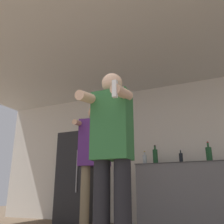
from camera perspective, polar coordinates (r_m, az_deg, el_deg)
wall_back at (r=4.85m, az=9.01°, el=-8.99°), size 7.00×0.06×2.55m
ceiling_slab at (r=3.81m, az=1.04°, el=14.25°), size 7.00×3.77×0.05m
refrigerator at (r=5.05m, az=-7.92°, el=-14.42°), size 0.60×0.67×1.67m
counter at (r=4.38m, az=16.30°, el=-17.78°), size 1.49×0.57×1.00m
bottle_amber_bourbon at (r=4.46m, az=9.88°, el=-9.94°), size 0.08×0.08×0.34m
bottle_tall_gin at (r=4.37m, az=15.50°, el=-10.06°), size 0.06×0.06×0.23m
bottle_red_label at (r=4.32m, az=21.29°, el=-8.95°), size 0.09×0.09×0.33m
bottle_green_wine at (r=4.51m, az=7.49°, el=-10.70°), size 0.07×0.07×0.24m
person_woman_foreground at (r=2.15m, az=-0.09°, el=-8.90°), size 0.41×0.43×1.62m
person_man_side at (r=3.60m, az=-4.04°, el=-9.63°), size 0.56×0.52×1.79m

